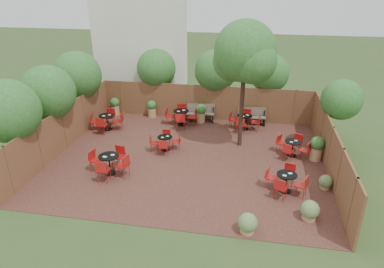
# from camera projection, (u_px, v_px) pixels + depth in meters

# --- Properties ---
(ground) EXTENTS (80.00, 80.00, 0.00)m
(ground) POSITION_uv_depth(u_px,v_px,m) (189.00, 158.00, 15.98)
(ground) COLOR #354F23
(ground) RESTS_ON ground
(courtyard_paving) EXTENTS (12.00, 10.00, 0.02)m
(courtyard_paving) POSITION_uv_depth(u_px,v_px,m) (189.00, 158.00, 15.98)
(courtyard_paving) COLOR #351A16
(courtyard_paving) RESTS_ON ground
(fence_back) EXTENTS (12.00, 0.08, 2.00)m
(fence_back) POSITION_uv_depth(u_px,v_px,m) (205.00, 102.00, 20.07)
(fence_back) COLOR brown
(fence_back) RESTS_ON ground
(fence_left) EXTENTS (0.08, 10.00, 2.00)m
(fence_left) POSITION_uv_depth(u_px,v_px,m) (64.00, 129.00, 16.56)
(fence_left) COLOR brown
(fence_left) RESTS_ON ground
(fence_right) EXTENTS (0.08, 10.00, 2.00)m
(fence_right) POSITION_uv_depth(u_px,v_px,m) (330.00, 149.00, 14.59)
(fence_right) COLOR brown
(fence_right) RESTS_ON ground
(neighbour_building) EXTENTS (5.00, 4.00, 8.00)m
(neighbour_building) POSITION_uv_depth(u_px,v_px,m) (142.00, 38.00, 22.28)
(neighbour_building) COLOR silver
(neighbour_building) RESTS_ON ground
(overhang_foliage) EXTENTS (15.47, 10.64, 2.57)m
(overhang_foliage) POSITION_uv_depth(u_px,v_px,m) (138.00, 82.00, 17.62)
(overhang_foliage) COLOR #276220
(overhang_foliage) RESTS_ON ground
(courtyard_tree) EXTENTS (2.87, 2.78, 5.94)m
(courtyard_tree) POSITION_uv_depth(u_px,v_px,m) (245.00, 55.00, 15.44)
(courtyard_tree) COLOR black
(courtyard_tree) RESTS_ON courtyard_paving
(park_bench_left) EXTENTS (1.61, 0.69, 0.97)m
(park_bench_left) POSITION_uv_depth(u_px,v_px,m) (201.00, 112.00, 19.96)
(park_bench_left) COLOR brown
(park_bench_left) RESTS_ON courtyard_paving
(park_bench_right) EXTENTS (1.57, 0.67, 0.94)m
(park_bench_right) POSITION_uv_depth(u_px,v_px,m) (252.00, 116.00, 19.49)
(park_bench_right) COLOR brown
(park_bench_right) RESTS_ON courtyard_paving
(bistro_tables) EXTENTS (11.16, 7.48, 0.96)m
(bistro_tables) POSITION_uv_depth(u_px,v_px,m) (189.00, 138.00, 16.90)
(bistro_tables) COLOR black
(bistro_tables) RESTS_ON courtyard_paving
(planters) EXTENTS (11.59, 4.41, 1.12)m
(planters) POSITION_uv_depth(u_px,v_px,m) (196.00, 118.00, 18.92)
(planters) COLOR #AA8255
(planters) RESTS_ON courtyard_paving
(low_shrubs) EXTENTS (3.46, 3.71, 0.69)m
(low_shrubs) POSITION_uv_depth(u_px,v_px,m) (291.00, 208.00, 11.97)
(low_shrubs) COLOR #AA8255
(low_shrubs) RESTS_ON courtyard_paving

